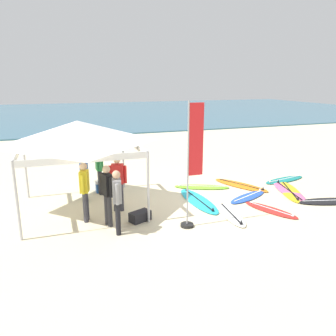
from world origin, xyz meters
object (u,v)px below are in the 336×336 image
Objects in this scene: surfboard_cyan at (198,201)px; surfboard_teal at (284,180)px; surfboard_yellow at (290,191)px; banner_flag at (192,171)px; canopy_tent at (78,133)px; person_green at (99,167)px; person_black at (107,191)px; person_red at (118,180)px; person_blue at (84,173)px; surfboard_orange at (241,185)px; surfboard_blue at (248,197)px; gear_bag_near_tent at (140,216)px; surfboard_white at (231,214)px; person_yellow at (85,188)px; surfboard_red at (271,210)px; surfboard_black at (332,201)px; person_grey at (117,198)px; surfboard_pink at (289,191)px; surfboard_lime at (201,187)px; cooler_box at (103,186)px.

surfboard_cyan and surfboard_teal have the same top height.
banner_flag reaches higher than surfboard_yellow.
canopy_tent is at bearing 139.51° from banner_flag.
banner_flag reaches higher than person_green.
person_black is 1.00× the size of person_red.
person_blue is (-0.41, 2.13, 0.00)m from person_black.
surfboard_blue is at bearing -110.41° from surfboard_orange.
surfboard_white is at bearing -11.21° from gear_bag_near_tent.
banner_flag is at bearing -152.20° from surfboard_blue.
person_black is 1.00× the size of person_yellow.
surfboard_teal is (2.48, 2.54, -0.00)m from surfboard_red.
surfboard_cyan is at bearing 21.39° from gear_bag_near_tent.
surfboard_black and surfboard_red have the same top height.
person_blue is 0.50× the size of banner_flag.
person_grey is at bearing 179.68° from surfboard_red.
canopy_tent is 2.02× the size of person_black.
surfboard_teal is 7.30m from person_green.
surfboard_orange and surfboard_pink have the same top height.
gear_bag_near_tent is at bearing -19.46° from person_yellow.
person_grey is (0.70, -1.10, 0.00)m from person_yellow.
person_grey is at bearing -169.10° from surfboard_yellow.
surfboard_teal is at bearing -6.33° from person_green.
person_green reaches higher than surfboard_yellow.
surfboard_orange is 1.36× the size of person_black.
surfboard_blue is at bearing -55.44° from surfboard_lime.
gear_bag_near_tent is at bearing -45.96° from canopy_tent.
person_grey is at bearing -143.05° from surfboard_lime.
person_red is at bearing -53.20° from person_blue.
surfboard_lime is at bearing 36.95° from person_grey.
surfboard_yellow is (-0.75, -1.27, -0.00)m from surfboard_teal.
surfboard_yellow is at bearing -19.98° from cooler_box.
banner_flag is (-5.13, -0.16, 1.54)m from surfboard_black.
surfboard_orange is 5.80m from person_grey.
surfboard_orange is 6.10m from person_yellow.
surfboard_blue is 5.50m from person_yellow.
person_yellow is 1.11m from person_red.
surfboard_pink is 1.28× the size of surfboard_blue.
surfboard_white is 0.79× the size of surfboard_yellow.
cooler_box is (-3.55, 0.78, 0.16)m from surfboard_lime.
person_blue is (-5.28, 1.48, 0.95)m from surfboard_blue.
surfboard_red is (-0.45, -2.49, 0.00)m from surfboard_orange.
banner_flag is (2.53, -2.93, 0.59)m from person_blue.
person_yellow is 1.30m from person_grey.
surfboard_pink is 4.85× the size of cooler_box.
canopy_tent is 6.90× the size of cooler_box.
person_red is at bearing -27.71° from canopy_tent.
surfboard_red is at bearing -142.96° from surfboard_pink.
surfboard_yellow is 4.95m from banner_flag.
surfboard_lime is at bearing -12.45° from cooler_box.
surfboard_pink is 1.26× the size of surfboard_white.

